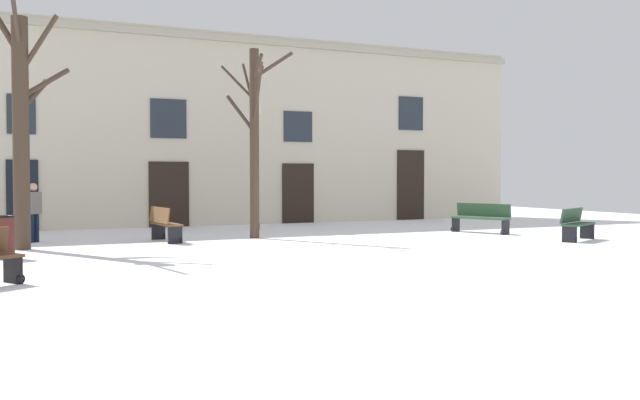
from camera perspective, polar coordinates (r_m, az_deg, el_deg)
name	(u,v)px	position (r m, az deg, el deg)	size (l,w,h in m)	color
ground_plane	(352,249)	(16.67, 2.59, -4.02)	(37.73, 37.73, 0.00)	white
building_facade	(234,128)	(25.23, -7.04, 5.89)	(23.58, 0.60, 6.83)	beige
tree_foreground	(22,124)	(17.91, -23.19, 5.70)	(1.73, 1.53, 6.04)	#423326
tree_near_facade	(254,134)	(19.57, -5.39, 5.41)	(1.91, 1.94, 5.27)	#423326
streetlamp	(256,152)	(22.76, -5.25, 3.91)	(0.30, 0.30, 4.13)	black
litter_bin	(3,237)	(16.12, -24.51, -2.78)	(0.49, 0.49, 0.90)	#4C1E19
bench_by_litter_bin	(164,224)	(18.89, -12.61, -1.90)	(0.59, 1.59, 0.93)	brown
bench_back_to_back_right	(481,217)	(21.86, 13.03, -1.39)	(1.09, 1.89, 0.90)	#2D4C33
bench_back_to_back_left	(577,224)	(20.01, 20.24, -1.84)	(1.59, 1.11, 0.88)	#2D4C33
person_crossing_plaza	(34,210)	(19.72, -22.38, -0.76)	(0.42, 0.43, 1.56)	black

